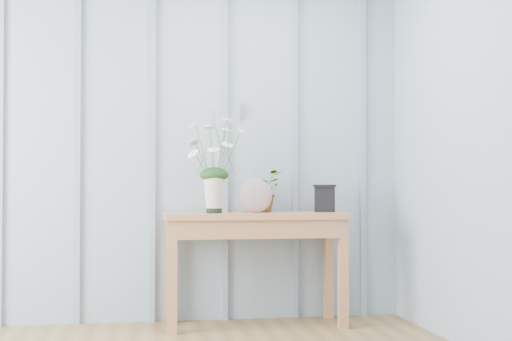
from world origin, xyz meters
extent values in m
cube|color=#91A6B6|center=(0.00, 2.25, 1.25)|extent=(4.00, 0.01, 2.50)
cube|color=#BCBBC0|center=(0.87, 2.23, 1.45)|extent=(0.03, 0.01, 0.10)
cube|color=#818EA5|center=(-0.75, 2.23, 1.25)|extent=(0.04, 0.03, 2.50)
cube|color=#818EA5|center=(-0.25, 2.23, 1.25)|extent=(0.04, 0.03, 2.50)
cube|color=#818EA5|center=(0.25, 2.23, 1.25)|extent=(0.04, 0.03, 2.50)
cube|color=#818EA5|center=(0.75, 2.23, 1.25)|extent=(0.04, 0.03, 2.50)
cube|color=#818EA5|center=(1.25, 2.23, 1.25)|extent=(0.04, 0.03, 2.50)
cube|color=#818EA5|center=(1.75, 2.23, 1.25)|extent=(0.04, 0.03, 2.50)
cube|color=#A86C44|center=(0.92, 1.99, 0.73)|extent=(1.20, 0.45, 0.04)
cube|color=#A86C44|center=(0.92, 1.99, 0.65)|extent=(1.13, 0.42, 0.12)
cube|color=#A86C44|center=(0.37, 1.81, 0.35)|extent=(0.06, 0.06, 0.71)
cube|color=#A86C44|center=(1.48, 1.81, 0.35)|extent=(0.06, 0.06, 0.71)
cube|color=#A86C44|center=(0.37, 2.17, 0.35)|extent=(0.06, 0.06, 0.71)
cube|color=#A86C44|center=(1.48, 2.17, 0.35)|extent=(0.06, 0.06, 0.71)
cylinder|color=black|center=(0.64, 1.94, 0.78)|extent=(0.10, 0.10, 0.07)
cone|color=beige|center=(0.64, 1.94, 0.88)|extent=(0.16, 0.16, 0.24)
ellipsoid|color=#123712|center=(0.64, 1.94, 1.00)|extent=(0.19, 0.16, 0.10)
imported|color=#123712|center=(1.00, 2.13, 0.89)|extent=(0.34, 0.34, 0.29)
ellipsoid|color=#7E4861|center=(0.92, 1.96, 0.86)|extent=(0.23, 0.08, 0.23)
cube|color=black|center=(1.42, 2.05, 0.84)|extent=(0.16, 0.14, 0.17)
cube|color=black|center=(1.42, 2.05, 0.93)|extent=(0.18, 0.16, 0.02)
camera|label=1|loc=(0.16, -2.69, 0.93)|focal=50.00mm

